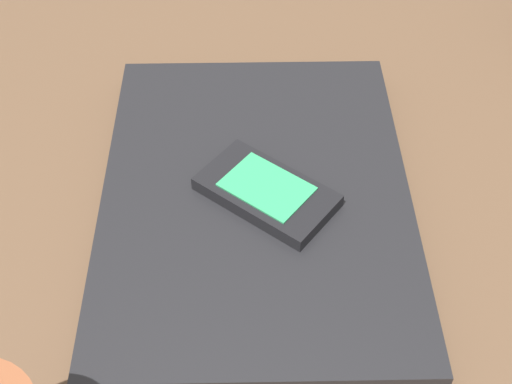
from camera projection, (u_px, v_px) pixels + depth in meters
The scene contains 3 objects.
desk_surface at pixel (248, 205), 59.00cm from camera, with size 120.00×80.00×3.00cm, color brown.
laptop_closed at pixel (256, 199), 55.84cm from camera, with size 33.34×24.32×2.33cm, color black.
cell_phone_on_laptop at pixel (267, 192), 53.94cm from camera, with size 9.38×11.90×1.29cm.
Camera 1 is at (38.00, 10.76, 45.35)cm, focal length 48.78 mm.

